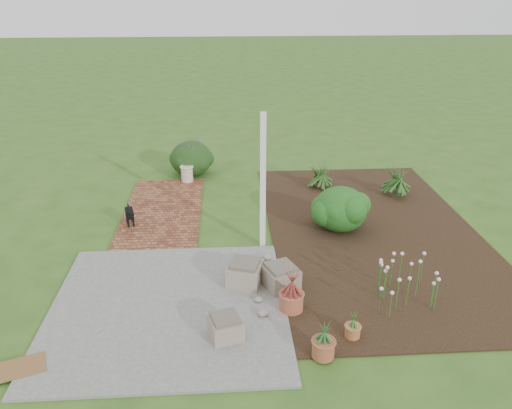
{
  "coord_description": "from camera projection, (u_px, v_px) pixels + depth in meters",
  "views": [
    {
      "loc": [
        -0.34,
        -8.02,
        4.45
      ],
      "look_at": [
        0.2,
        0.4,
        0.7
      ],
      "focal_mm": 35.0,
      "sensor_mm": 36.0,
      "label": 1
    }
  ],
  "objects": [
    {
      "name": "pink_flower_patch",
      "position": [
        404.0,
        281.0,
        7.47
      ],
      "size": [
        1.33,
        1.33,
        0.68
      ],
      "primitive_type": null,
      "rotation": [
        0.0,
        0.0,
        -0.31
      ],
      "color": "#113D0F",
      "rests_on": "garden_bed"
    },
    {
      "name": "cream_ceramic_urn",
      "position": [
        187.0,
        174.0,
        12.06
      ],
      "size": [
        0.32,
        0.32,
        0.38
      ],
      "primitive_type": "cylinder",
      "rotation": [
        0.0,
        0.0,
        0.14
      ],
      "color": "beige",
      "rests_on": "brick_path"
    },
    {
      "name": "evergreen_shrub",
      "position": [
        340.0,
        208.0,
        9.65
      ],
      "size": [
        1.27,
        1.27,
        0.88
      ],
      "primitive_type": "ellipsoid",
      "rotation": [
        0.0,
        0.0,
        -0.27
      ],
      "color": "#133B0B",
      "rests_on": "garden_bed"
    },
    {
      "name": "agapanthus_clump_back",
      "position": [
        397.0,
        177.0,
        11.2
      ],
      "size": [
        1.06,
        1.06,
        0.85
      ],
      "primitive_type": null,
      "rotation": [
        0.0,
        0.0,
        0.13
      ],
      "color": "#123813",
      "rests_on": "garden_bed"
    },
    {
      "name": "terracotta_pot_bronze",
      "position": [
        291.0,
        301.0,
        7.33
      ],
      "size": [
        0.4,
        0.4,
        0.28
      ],
      "primitive_type": "cylinder",
      "rotation": [
        0.0,
        0.0,
        -0.18
      ],
      "color": "#A55237",
      "rests_on": "garden_bed"
    },
    {
      "name": "purple_flowering_bush",
      "position": [
        191.0,
        158.0,
        12.5
      ],
      "size": [
        1.25,
        1.25,
        0.89
      ],
      "primitive_type": "ellipsoid",
      "rotation": [
        0.0,
        0.0,
        0.23
      ],
      "color": "black",
      "rests_on": "ground"
    },
    {
      "name": "terracotta_pot_small_left",
      "position": [
        353.0,
        331.0,
        6.79
      ],
      "size": [
        0.22,
        0.22,
        0.17
      ],
      "primitive_type": "cylinder",
      "rotation": [
        0.0,
        0.0,
        -0.05
      ],
      "color": "#A26337",
      "rests_on": "garden_bed"
    },
    {
      "name": "stone_trough_far",
      "position": [
        281.0,
        277.0,
        7.86
      ],
      "size": [
        0.64,
        0.64,
        0.33
      ],
      "primitive_type": "cube",
      "rotation": [
        0.0,
        0.0,
        0.4
      ],
      "color": "#776D58",
      "rests_on": "concrete_patio"
    },
    {
      "name": "stone_trough_mid",
      "position": [
        245.0,
        274.0,
        7.94
      ],
      "size": [
        0.64,
        0.64,
        0.34
      ],
      "primitive_type": "cube",
      "rotation": [
        0.0,
        0.0,
        -0.31
      ],
      "color": "gray",
      "rests_on": "concrete_patio"
    },
    {
      "name": "terracotta_pot_small_right",
      "position": [
        323.0,
        348.0,
        6.41
      ],
      "size": [
        0.38,
        0.38,
        0.25
      ],
      "primitive_type": "cylinder",
      "rotation": [
        0.0,
        0.0,
        -0.36
      ],
      "color": "#984F33",
      "rests_on": "garden_bed"
    },
    {
      "name": "ground",
      "position": [
        247.0,
        248.0,
        9.14
      ],
      "size": [
        80.0,
        80.0,
        0.0
      ],
      "primitive_type": "plane",
      "color": "#2F581B",
      "rests_on": "ground"
    },
    {
      "name": "stone_trough_near",
      "position": [
        226.0,
        328.0,
        6.75
      ],
      "size": [
        0.52,
        0.52,
        0.28
      ],
      "primitive_type": "cube",
      "rotation": [
        0.0,
        0.0,
        0.29
      ],
      "color": "#726356",
      "rests_on": "concrete_patio"
    },
    {
      "name": "garden_bed",
      "position": [
        373.0,
        231.0,
        9.73
      ],
      "size": [
        4.0,
        7.0,
        0.03
      ],
      "primitive_type": "cube",
      "color": "black",
      "rests_on": "ground"
    },
    {
      "name": "coir_doormat",
      "position": [
        20.0,
        368.0,
        6.24
      ],
      "size": [
        0.7,
        0.57,
        0.02
      ],
      "primitive_type": "cube",
      "rotation": [
        0.0,
        0.0,
        0.36
      ],
      "color": "brown",
      "rests_on": "concrete_patio"
    },
    {
      "name": "brick_path",
      "position": [
        163.0,
        210.0,
        10.62
      ],
      "size": [
        1.6,
        3.5,
        0.04
      ],
      "primitive_type": "cube",
      "color": "brown",
      "rests_on": "ground"
    },
    {
      "name": "agapanthus_clump_front",
      "position": [
        320.0,
        173.0,
        11.63
      ],
      "size": [
        0.89,
        0.89,
        0.74
      ],
      "primitive_type": null,
      "rotation": [
        0.0,
        0.0,
        0.08
      ],
      "color": "#173610",
      "rests_on": "garden_bed"
    },
    {
      "name": "black_dog",
      "position": [
        130.0,
        213.0,
        9.83
      ],
      "size": [
        0.23,
        0.49,
        0.43
      ],
      "rotation": [
        0.0,
        0.0,
        0.26
      ],
      "color": "black",
      "rests_on": "brick_path"
    },
    {
      "name": "veranda_post",
      "position": [
        263.0,
        183.0,
        8.74
      ],
      "size": [
        0.1,
        0.1,
        2.5
      ],
      "primitive_type": "cube",
      "color": "white",
      "rests_on": "ground"
    },
    {
      "name": "concrete_patio",
      "position": [
        169.0,
        307.0,
        7.46
      ],
      "size": [
        3.5,
        3.5,
        0.04
      ],
      "primitive_type": "cube",
      "color": "slate",
      "rests_on": "ground"
    }
  ]
}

